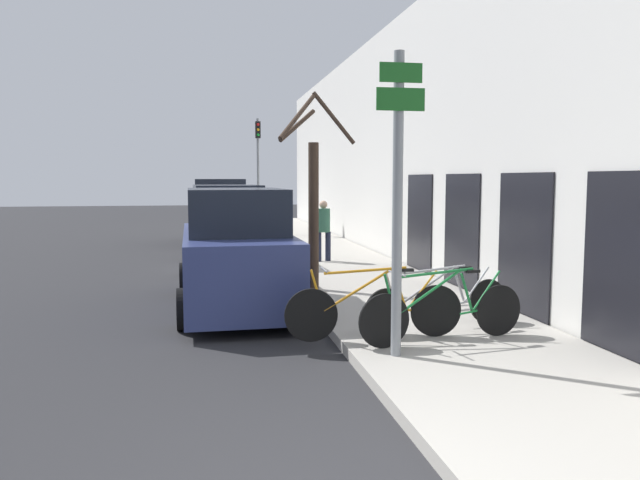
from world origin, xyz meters
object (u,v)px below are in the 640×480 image
bicycle_1 (375,309)px  parked_car_1 (227,229)px  parked_car_2 (221,215)px  traffic_light (258,160)px  bicycle_2 (439,302)px  pedestrian_near (323,226)px  parked_car_0 (236,254)px  signpost (398,196)px  street_tree (313,200)px  bicycle_0 (443,311)px

bicycle_1 → parked_car_1: 8.66m
parked_car_2 → traffic_light: size_ratio=0.94×
bicycle_2 → traffic_light: traffic_light is taller
parked_car_1 → pedestrian_near: bearing=-14.5°
traffic_light → parked_car_1: bearing=-100.6°
parked_car_2 → pedestrian_near: 6.84m
parked_car_0 → parked_car_2: bearing=88.4°
signpost → bicycle_2: bearing=49.7°
parked_car_0 → pedestrian_near: 5.52m
parked_car_2 → pedestrian_near: (2.47, -6.38, 0.03)m
street_tree → parked_car_1: bearing=107.7°
parked_car_0 → parked_car_1: size_ratio=1.00×
signpost → bicycle_2: 2.21m
bicycle_0 → bicycle_2: bearing=-26.8°
parked_car_0 → bicycle_1: bearing=-62.2°
bicycle_2 → parked_car_1: 8.55m
signpost → parked_car_1: signpost is taller
bicycle_1 → parked_car_2: bearing=7.7°
parked_car_2 → parked_car_1: bearing=-88.6°
street_tree → bicycle_1: bearing=-87.4°
signpost → traffic_light: (-0.17, 17.46, 0.93)m
street_tree → traffic_light: traffic_light is taller
signpost → traffic_light: 17.48m
signpost → street_tree: bearing=92.8°
bicycle_1 → parked_car_2: 14.45m
parked_car_0 → signpost: bearing=-66.9°
bicycle_0 → pedestrian_near: bearing=-10.3°
signpost → bicycle_1: bearing=93.5°
parked_car_2 → traffic_light: bearing=58.0°
parked_car_2 → pedestrian_near: size_ratio=2.67×
bicycle_0 → pedestrian_near: size_ratio=1.53×
parked_car_2 → street_tree: bearing=-80.5°
bicycle_2 → pedestrian_near: size_ratio=1.50×
pedestrian_near → street_tree: 4.33m
bicycle_1 → parked_car_0: parked_car_0 is taller
parked_car_1 → signpost: bearing=-82.3°
traffic_light → bicycle_2: bearing=-85.8°
bicycle_2 → parked_car_2: bearing=-4.2°
parked_car_0 → street_tree: size_ratio=1.25×
parked_car_0 → parked_car_1: parked_car_1 is taller
bicycle_0 → parked_car_2: size_ratio=0.57×
parked_car_0 → street_tree: (1.53, 0.78, 0.92)m
parked_car_0 → pedestrian_near: size_ratio=3.01×
bicycle_0 → bicycle_1: 0.91m
parked_car_1 → traffic_light: size_ratio=1.06×
pedestrian_near → signpost: bearing=-110.9°
pedestrian_near → traffic_light: traffic_light is taller
traffic_light → parked_car_2: bearing=-123.5°
parked_car_2 → traffic_light: traffic_light is taller
signpost → bicycle_1: signpost is taller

